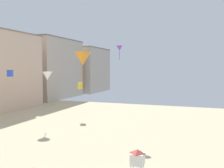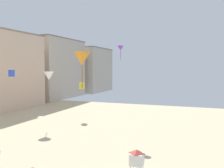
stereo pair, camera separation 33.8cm
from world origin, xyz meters
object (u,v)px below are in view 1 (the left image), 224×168
(kite_purple_delta, at_px, (119,48))
(kite_yellow_box, at_px, (80,86))
(kite_orange_delta, at_px, (83,59))
(kite_white_delta, at_px, (47,76))
(kite_blue_box, at_px, (10,73))
(lifeguard_stand, at_px, (137,157))

(kite_purple_delta, distance_m, kite_yellow_box, 12.67)
(kite_yellow_box, height_order, kite_orange_delta, kite_orange_delta)
(kite_purple_delta, distance_m, kite_white_delta, 12.92)
(kite_blue_box, bearing_deg, kite_white_delta, 73.26)
(lifeguard_stand, bearing_deg, kite_purple_delta, 127.56)
(lifeguard_stand, xyz_separation_m, kite_white_delta, (-19.07, 14.77, 6.34))
(lifeguard_stand, height_order, kite_orange_delta, kite_orange_delta)
(kite_white_delta, bearing_deg, kite_blue_box, -106.74)
(lifeguard_stand, distance_m, kite_blue_box, 23.63)
(lifeguard_stand, xyz_separation_m, kite_blue_box, (-20.99, 8.37, 6.91))
(kite_yellow_box, bearing_deg, kite_orange_delta, -62.48)
(lifeguard_stand, xyz_separation_m, kite_orange_delta, (-4.10, -2.10, 8.44))
(kite_blue_box, xyz_separation_m, kite_yellow_box, (4.35, 13.61, -2.64))
(kite_blue_box, relative_size, kite_white_delta, 0.25)
(lifeguard_stand, height_order, kite_blue_box, kite_blue_box)
(kite_blue_box, height_order, kite_yellow_box, kite_blue_box)
(kite_purple_delta, bearing_deg, kite_yellow_box, 151.31)
(kite_orange_delta, bearing_deg, lifeguard_stand, 27.15)
(kite_yellow_box, bearing_deg, kite_purple_delta, -28.69)
(kite_purple_delta, xyz_separation_m, kite_orange_delta, (3.00, -18.86, -2.32))
(kite_purple_delta, xyz_separation_m, kite_yellow_box, (-9.55, 5.23, -6.48))
(kite_purple_delta, relative_size, kite_white_delta, 0.57)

